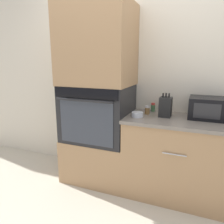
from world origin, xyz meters
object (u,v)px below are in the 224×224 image
at_px(knife_block, 165,107).
at_px(condiment_jar_mid, 153,107).
at_px(bowl, 137,114).
at_px(wall_oven, 98,113).
at_px(condiment_jar_near, 147,110).
at_px(microwave, 209,108).

distance_m(knife_block, condiment_jar_mid, 0.26).
bearing_deg(bowl, condiment_jar_mid, 71.89).
bearing_deg(condiment_jar_mid, knife_block, -47.56).
height_order(wall_oven, condiment_jar_mid, wall_oven).
xyz_separation_m(wall_oven, condiment_jar_near, (0.58, 0.07, 0.07)).
relative_size(condiment_jar_near, condiment_jar_mid, 0.94).
relative_size(knife_block, condiment_jar_mid, 2.51).
xyz_separation_m(knife_block, bowl, (-0.27, -0.13, -0.08)).
relative_size(microwave, knife_block, 1.56).
xyz_separation_m(knife_block, condiment_jar_near, (-0.20, 0.03, -0.06)).
relative_size(wall_oven, knife_block, 3.06).
distance_m(knife_block, bowl, 0.31).
height_order(microwave, bowl, microwave).
height_order(wall_oven, knife_block, wall_oven).
distance_m(microwave, condiment_jar_mid, 0.61).
bearing_deg(bowl, knife_block, 24.93).
xyz_separation_m(microwave, bowl, (-0.70, -0.21, -0.08)).
distance_m(bowl, condiment_jar_mid, 0.33).
bearing_deg(microwave, bowl, -163.49).
bearing_deg(knife_block, bowl, -155.07).
relative_size(microwave, condiment_jar_mid, 3.93).
bearing_deg(condiment_jar_near, bowl, -114.46).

